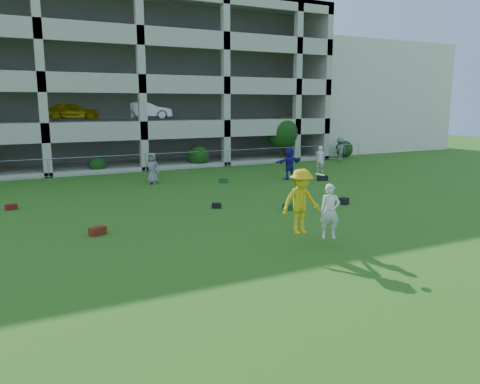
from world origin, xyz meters
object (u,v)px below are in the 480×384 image
crate_d (344,201)px  parking_garage (114,84)px  bystander_d (289,163)px  stucco_building (340,98)px  bystander_f (340,150)px  bystander_c (152,168)px  bystander_e (320,159)px  frisbee_contest (307,203)px

crate_d → parking_garage: (-5.15, 22.80, 5.86)m
crate_d → bystander_d: bearing=76.9°
stucco_building → bystander_f: stucco_building is taller
bystander_c → bystander_f: 16.39m
bystander_f → parking_garage: bearing=-39.6°
bystander_c → bystander_e: 11.26m
bystander_e → crate_d: bearing=113.9°
bystander_e → bystander_d: bearing=80.3°
bystander_c → bystander_e: (11.25, -0.32, -0.01)m
stucco_building → parking_garage: parking_garage is taller
bystander_d → bystander_f: bearing=-152.5°
bystander_d → bystander_e: bearing=-160.6°
frisbee_contest → crate_d: bearing=41.1°
bystander_c → bystander_f: size_ratio=0.94×
frisbee_contest → bystander_d: bearing=59.7°
stucco_building → bystander_e: bearing=-131.8°
stucco_building → bystander_c: (-23.96, -13.92, -4.13)m
bystander_c → bystander_f: bearing=49.3°
bystander_f → frisbee_contest: 22.85m
bystander_c → frisbee_contest: size_ratio=0.78×
parking_garage → stucco_building: bearing=0.7°
stucco_building → crate_d: stucco_building is taller
frisbee_contest → bystander_e: bearing=52.4°
bystander_e → parking_garage: size_ratio=0.06×
bystander_e → bystander_f: (4.74, 3.91, 0.07)m
bystander_c → crate_d: bystander_c is taller
stucco_building → bystander_c: stucco_building is taller
stucco_building → bystander_f: bearing=-127.6°
bystander_e → frisbee_contest: 16.83m
bystander_d → crate_d: size_ratio=5.48×
bystander_f → bystander_e: bearing=33.6°
stucco_building → frisbee_contest: 36.07m
parking_garage → bystander_c: bearing=-94.0°
bystander_e → bystander_f: 6.14m
bystander_e → crate_d: 10.27m
stucco_building → frisbee_contest: (-22.98, -27.57, -3.61)m
stucco_building → parking_garage: (-23.00, -0.30, 1.01)m
bystander_e → frisbee_contest: size_ratio=0.77×
bystander_f → crate_d: bearing=46.3°
bystander_f → parking_garage: 18.78m
stucco_building → crate_d: (-17.86, -23.10, -4.85)m
crate_d → frisbee_contest: size_ratio=0.16×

